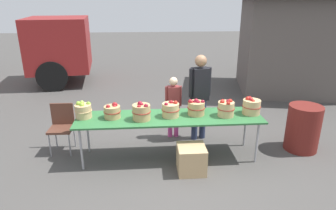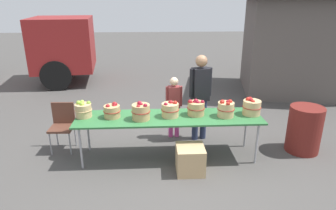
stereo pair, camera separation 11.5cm
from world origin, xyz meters
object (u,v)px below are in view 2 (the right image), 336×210
(apple_basket_red_1, at_px, (141,112))
(apple_basket_red_5, at_px, (252,107))
(apple_basket_red_2, at_px, (170,109))
(folding_chair, at_px, (63,123))
(vendor_adult, at_px, (200,91))
(trash_barrel, at_px, (304,129))
(apple_basket_red_0, at_px, (112,111))
(child_customer, at_px, (174,103))
(apple_basket_red_4, at_px, (226,109))
(produce_crate, at_px, (190,159))
(market_table, at_px, (169,119))
(apple_basket_red_3, at_px, (196,108))
(apple_basket_green_0, at_px, (83,110))

(apple_basket_red_1, bearing_deg, apple_basket_red_5, 3.48)
(apple_basket_red_2, xyz_separation_m, folding_chair, (-1.91, 0.39, -0.36))
(apple_basket_red_1, relative_size, vendor_adult, 0.19)
(vendor_adult, distance_m, folding_chair, 2.58)
(apple_basket_red_5, height_order, trash_barrel, apple_basket_red_5)
(apple_basket_red_0, bearing_deg, apple_basket_red_5, -0.04)
(apple_basket_red_2, bearing_deg, vendor_adult, 47.37)
(folding_chair, bearing_deg, child_customer, 12.72)
(apple_basket_red_4, xyz_separation_m, child_customer, (-0.80, 0.83, -0.17))
(folding_chair, bearing_deg, produce_crate, -20.47)
(folding_chair, height_order, produce_crate, folding_chair)
(market_table, height_order, apple_basket_red_3, apple_basket_red_3)
(apple_basket_red_4, bearing_deg, apple_basket_green_0, 177.17)
(apple_basket_red_0, relative_size, apple_basket_red_2, 0.95)
(apple_basket_red_0, distance_m, apple_basket_red_3, 1.40)
(apple_basket_red_3, bearing_deg, apple_basket_green_0, 179.46)
(apple_basket_red_0, relative_size, apple_basket_red_1, 0.92)
(apple_basket_green_0, height_order, child_customer, child_customer)
(apple_basket_red_3, relative_size, trash_barrel, 0.36)
(apple_basket_red_2, height_order, trash_barrel, apple_basket_red_2)
(apple_basket_red_0, relative_size, apple_basket_red_3, 0.94)
(market_table, distance_m, trash_barrel, 2.44)
(apple_basket_red_0, xyz_separation_m, trash_barrel, (3.36, 0.05, -0.44))
(apple_basket_red_4, relative_size, child_customer, 0.24)
(apple_basket_red_2, distance_m, vendor_adult, 0.90)
(apple_basket_red_3, xyz_separation_m, trash_barrel, (1.96, 0.02, -0.46))
(apple_basket_red_1, relative_size, apple_basket_red_4, 1.05)
(market_table, relative_size, apple_basket_red_3, 10.23)
(apple_basket_red_1, height_order, produce_crate, apple_basket_red_1)
(market_table, bearing_deg, apple_basket_green_0, 176.76)
(produce_crate, bearing_deg, vendor_adult, 74.81)
(apple_basket_red_3, height_order, apple_basket_red_4, apple_basket_red_4)
(vendor_adult, bearing_deg, folding_chair, -6.94)
(apple_basket_red_0, xyz_separation_m, apple_basket_red_5, (2.34, -0.00, 0.02))
(apple_basket_red_1, distance_m, child_customer, 1.08)
(child_customer, bearing_deg, apple_basket_red_2, 77.61)
(apple_basket_red_1, xyz_separation_m, apple_basket_red_4, (1.41, 0.04, 0.00))
(apple_basket_red_3, bearing_deg, apple_basket_red_1, -171.20)
(child_customer, xyz_separation_m, trash_barrel, (2.28, -0.71, -0.30))
(apple_basket_red_4, relative_size, apple_basket_red_5, 0.93)
(apple_basket_red_1, xyz_separation_m, apple_basket_red_5, (1.86, 0.11, 0.00))
(market_table, height_order, apple_basket_red_0, apple_basket_red_0)
(apple_basket_red_1, bearing_deg, apple_basket_green_0, 170.49)
(apple_basket_red_2, xyz_separation_m, produce_crate, (0.29, -0.51, -0.66))
(apple_basket_red_2, bearing_deg, apple_basket_red_1, -168.86)
(market_table, relative_size, child_customer, 2.54)
(market_table, xyz_separation_m, apple_basket_green_0, (-1.42, 0.08, 0.16))
(apple_basket_red_0, distance_m, trash_barrel, 3.39)
(market_table, relative_size, folding_chair, 3.60)
(vendor_adult, bearing_deg, apple_basket_red_4, 101.09)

